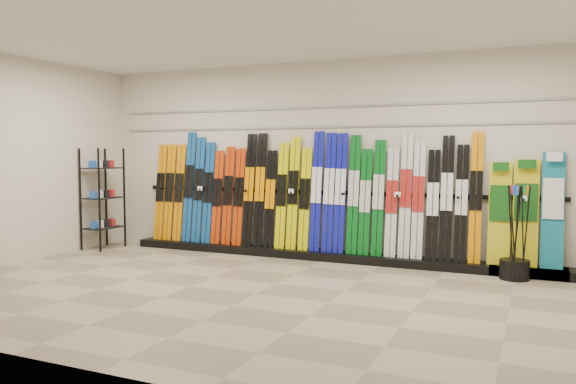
% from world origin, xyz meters
% --- Properties ---
extents(floor, '(8.00, 8.00, 0.00)m').
position_xyz_m(floor, '(0.00, 0.00, 0.00)').
color(floor, '#85745C').
rests_on(floor, ground).
extents(back_wall, '(8.00, 0.00, 8.00)m').
position_xyz_m(back_wall, '(0.00, 2.50, 1.50)').
color(back_wall, beige).
rests_on(back_wall, floor).
extents(left_wall, '(0.00, 5.00, 5.00)m').
position_xyz_m(left_wall, '(-4.00, 0.00, 1.50)').
color(left_wall, beige).
rests_on(left_wall, floor).
extents(ceiling, '(8.00, 8.00, 0.00)m').
position_xyz_m(ceiling, '(0.00, 0.00, 3.00)').
color(ceiling, silver).
rests_on(ceiling, back_wall).
extents(ski_rack_base, '(8.00, 0.40, 0.12)m').
position_xyz_m(ski_rack_base, '(0.22, 2.28, 0.06)').
color(ski_rack_base, black).
rests_on(ski_rack_base, floor).
extents(skis, '(5.36, 0.25, 1.83)m').
position_xyz_m(skis, '(-0.44, 2.34, 0.96)').
color(skis, orange).
rests_on(skis, ski_rack_base).
extents(snowboards, '(0.92, 0.23, 1.50)m').
position_xyz_m(snowboards, '(2.78, 2.35, 0.83)').
color(snowboards, gold).
rests_on(snowboards, ski_rack_base).
extents(accessory_rack, '(0.40, 0.60, 1.68)m').
position_xyz_m(accessory_rack, '(-3.75, 1.70, 0.84)').
color(accessory_rack, black).
rests_on(accessory_rack, floor).
extents(pole_bin, '(0.37, 0.37, 0.25)m').
position_xyz_m(pole_bin, '(2.66, 2.00, 0.12)').
color(pole_bin, black).
rests_on(pole_bin, floor).
extents(ski_poles, '(0.27, 0.33, 1.18)m').
position_xyz_m(ski_poles, '(2.69, 1.97, 0.61)').
color(ski_poles, black).
rests_on(ski_poles, pole_bin).
extents(slatwall_rail_0, '(7.60, 0.02, 0.03)m').
position_xyz_m(slatwall_rail_0, '(0.00, 2.48, 2.00)').
color(slatwall_rail_0, gray).
rests_on(slatwall_rail_0, back_wall).
extents(slatwall_rail_1, '(7.60, 0.02, 0.03)m').
position_xyz_m(slatwall_rail_1, '(0.00, 2.48, 2.30)').
color(slatwall_rail_1, gray).
rests_on(slatwall_rail_1, back_wall).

